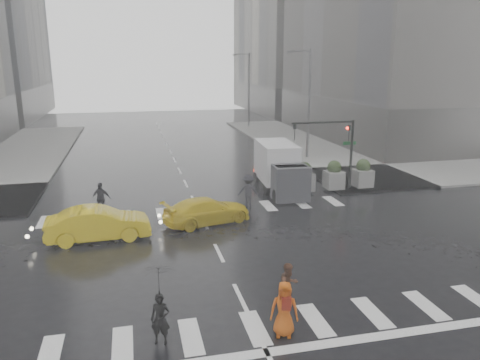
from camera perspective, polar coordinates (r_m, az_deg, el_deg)
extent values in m
plane|color=black|center=(20.43, -2.58, -8.87)|extent=(120.00, 120.00, 0.00)
cube|color=gray|center=(43.38, 18.94, 2.98)|extent=(35.00, 35.00, 0.15)
cube|color=#292724|center=(56.14, 22.30, 7.32)|extent=(26.05, 26.05, 4.40)
cube|color=#292724|center=(81.42, 10.40, 10.01)|extent=(26.05, 26.05, 4.40)
cylinder|color=black|center=(30.23, 13.39, 2.90)|extent=(0.16, 0.16, 4.50)
cylinder|color=black|center=(29.05, 10.07, 6.92)|extent=(4.00, 0.12, 0.12)
imported|color=black|center=(29.87, 13.12, 5.61)|extent=(0.16, 0.20, 1.00)
imported|color=black|center=(28.46, 6.68, 5.87)|extent=(0.16, 0.20, 1.00)
sphere|color=#FF190C|center=(29.79, 12.98, 6.18)|extent=(0.20, 0.20, 0.20)
cube|color=#0B501D|center=(30.36, 13.22, 4.40)|extent=(0.90, 0.03, 0.22)
cylinder|color=#59595B|center=(39.37, 8.39, 9.03)|extent=(0.20, 0.20, 9.00)
cylinder|color=#59595B|center=(38.89, 7.35, 15.35)|extent=(1.80, 0.12, 0.12)
cube|color=#59595B|center=(38.59, 6.04, 15.25)|extent=(0.50, 0.22, 0.15)
cylinder|color=#59595B|center=(58.38, 1.09, 10.87)|extent=(0.20, 0.20, 9.00)
cylinder|color=#59595B|center=(58.06, 0.22, 15.10)|extent=(1.80, 0.12, 0.12)
cube|color=#59595B|center=(57.86, -0.68, 15.00)|extent=(0.50, 0.22, 0.15)
cube|color=gray|center=(29.55, 7.83, -0.18)|extent=(1.10, 1.10, 1.10)
sphere|color=#223015|center=(29.36, 7.88, 1.33)|extent=(0.90, 0.90, 0.90)
cube|color=gray|center=(30.32, 11.36, 0.04)|extent=(1.10, 1.10, 1.10)
sphere|color=#223015|center=(30.13, 11.43, 1.51)|extent=(0.90, 0.90, 0.90)
cube|color=gray|center=(31.19, 14.71, 0.25)|extent=(1.10, 1.10, 1.10)
sphere|color=#223015|center=(31.01, 14.80, 1.68)|extent=(0.90, 0.90, 0.90)
imported|color=black|center=(14.32, -9.68, -16.36)|extent=(0.65, 0.52, 1.56)
imported|color=black|center=(13.75, -9.90, -12.03)|extent=(1.20, 1.21, 0.88)
imported|color=#4C2C1B|center=(16.05, 5.96, -12.66)|extent=(0.92, 0.83, 1.57)
imported|color=#C04E0D|center=(14.52, 5.42, -15.39)|extent=(0.97, 0.78, 1.73)
cube|color=maroon|center=(14.23, 5.68, -14.73)|extent=(0.32, 0.24, 0.40)
imported|color=black|center=(26.20, -16.56, -2.17)|extent=(1.16, 0.89, 1.74)
imported|color=black|center=(26.31, 1.02, -1.35)|extent=(1.36, 1.05, 1.86)
imported|color=yellow|center=(22.55, -16.88, -5.13)|extent=(4.74, 1.85, 1.54)
imported|color=yellow|center=(23.85, -4.04, -3.75)|extent=(4.35, 2.87, 1.31)
cube|color=silver|center=(29.98, 4.43, 2.30)|extent=(2.12, 4.06, 2.38)
cube|color=#313237|center=(27.54, 6.17, -0.34)|extent=(2.03, 1.59, 2.03)
cube|color=black|center=(27.39, 6.21, 0.91)|extent=(1.76, 0.79, 0.79)
cylinder|color=black|center=(27.28, 4.42, -1.98)|extent=(0.25, 0.79, 0.79)
cylinder|color=black|center=(27.88, 8.05, -1.72)|extent=(0.25, 0.79, 0.79)
cylinder|color=black|center=(29.07, 3.27, -0.93)|extent=(0.25, 0.79, 0.79)
cylinder|color=black|center=(29.63, 6.70, -0.71)|extent=(0.25, 0.79, 0.79)
cylinder|color=black|center=(31.36, 1.99, 0.22)|extent=(0.25, 0.79, 0.79)
cylinder|color=black|center=(31.89, 5.21, 0.41)|extent=(0.25, 0.79, 0.79)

